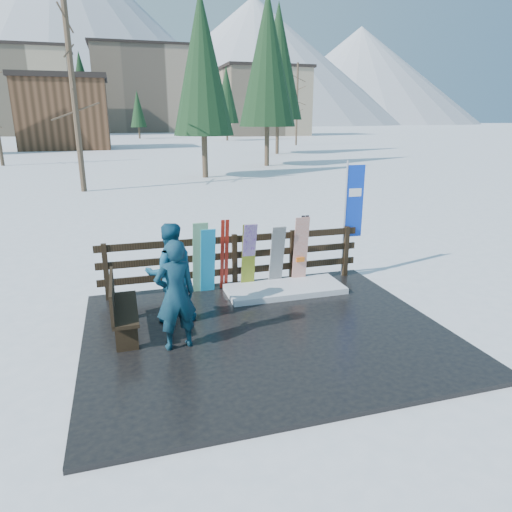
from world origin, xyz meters
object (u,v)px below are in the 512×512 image
object	(u,v)px
snowboard_2	(249,257)
snowboard_3	(249,256)
bench	(120,306)
snowboard_1	(200,258)
snowboard_5	(301,251)
snowboard_0	(208,261)
person_back	(170,273)
rental_flag	(352,206)
person_front	(176,295)
snowboard_4	(277,256)

from	to	relation	value
snowboard_2	snowboard_3	xyz separation A→B (m)	(0.00, -0.00, 0.01)
bench	snowboard_1	distance (m)	2.17
snowboard_5	snowboard_0	bearing A→B (deg)	-180.00
snowboard_3	person_back	xyz separation A→B (m)	(-1.72, -1.12, 0.17)
bench	rental_flag	distance (m)	5.47
person_front	snowboard_3	bearing A→B (deg)	-139.15
snowboard_0	snowboard_5	bearing A→B (deg)	0.00
snowboard_1	snowboard_5	world-z (taller)	snowboard_1
bench	person_back	size ratio (longest dim) A/B	0.84
snowboard_0	snowboard_2	bearing A→B (deg)	0.00
rental_flag	person_front	size ratio (longest dim) A/B	1.48
rental_flag	snowboard_3	bearing A→B (deg)	-173.77
snowboard_0	rental_flag	xyz separation A→B (m)	(3.33, 0.27, 0.91)
snowboard_2	person_back	bearing A→B (deg)	-146.88
snowboard_0	rental_flag	bearing A→B (deg)	4.63
person_front	snowboard_0	bearing A→B (deg)	-122.63
snowboard_2	rental_flag	bearing A→B (deg)	6.23
snowboard_4	snowboard_5	size ratio (longest dim) A/B	0.90
snowboard_1	snowboard_2	xyz separation A→B (m)	(1.01, -0.00, -0.05)
snowboard_4	bench	bearing A→B (deg)	-155.70
snowboard_1	rental_flag	bearing A→B (deg)	4.43
rental_flag	person_back	world-z (taller)	rental_flag
snowboard_1	rental_flag	xyz separation A→B (m)	(3.49, 0.27, 0.84)
bench	snowboard_4	distance (m)	3.54
snowboard_3	snowboard_4	bearing A→B (deg)	0.00
snowboard_0	rental_flag	world-z (taller)	rental_flag
person_front	bench	bearing A→B (deg)	-49.73
snowboard_2	rental_flag	distance (m)	2.64
snowboard_3	rental_flag	xyz separation A→B (m)	(2.47, 0.27, 0.88)
bench	snowboard_3	bearing A→B (deg)	29.24
bench	person_back	world-z (taller)	person_back
snowboard_1	person_back	xyz separation A→B (m)	(-0.71, -1.12, 0.12)
snowboard_2	bench	bearing A→B (deg)	-150.75
snowboard_2	snowboard_3	size ratio (longest dim) A/B	0.97
snowboard_2	snowboard_4	size ratio (longest dim) A/B	1.06
snowboard_5	person_front	xyz separation A→B (m)	(-2.92, -2.16, 0.13)
bench	snowboard_5	distance (m)	4.04
person_front	rental_flag	bearing A→B (deg)	-160.10
snowboard_2	snowboard_5	bearing A→B (deg)	0.00
snowboard_2	rental_flag	size ratio (longest dim) A/B	0.55
snowboard_0	snowboard_4	xyz separation A→B (m)	(1.48, 0.00, -0.03)
snowboard_3	snowboard_5	world-z (taller)	snowboard_5
snowboard_3	person_front	bearing A→B (deg)	-129.22
snowboard_1	snowboard_5	distance (m)	2.17
snowboard_0	snowboard_2	world-z (taller)	snowboard_2
snowboard_0	person_front	distance (m)	2.35
bench	snowboard_1	size ratio (longest dim) A/B	0.96
bench	snowboard_3	size ratio (longest dim) A/B	1.01
snowboard_0	snowboard_4	bearing A→B (deg)	0.00
snowboard_3	snowboard_5	bearing A→B (deg)	0.00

